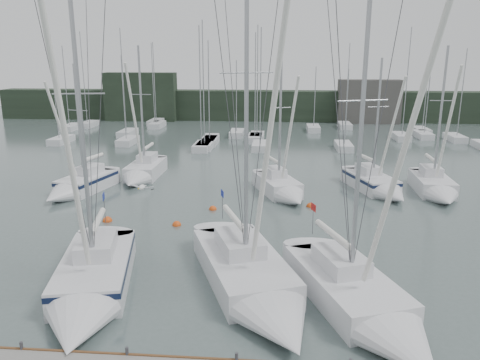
# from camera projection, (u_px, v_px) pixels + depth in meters

# --- Properties ---
(ground) EXTENTS (160.00, 160.00, 0.00)m
(ground) POSITION_uv_depth(u_px,v_px,m) (200.00, 308.00, 20.84)
(ground) COLOR #4D5D5A
(ground) RESTS_ON ground
(far_treeline) EXTENTS (90.00, 4.00, 5.00)m
(far_treeline) POSITION_uv_depth(u_px,v_px,m) (259.00, 105.00, 79.85)
(far_treeline) COLOR black
(far_treeline) RESTS_ON ground
(far_building_left) EXTENTS (12.00, 3.00, 8.00)m
(far_building_left) POSITION_uv_depth(u_px,v_px,m) (141.00, 97.00, 79.11)
(far_building_left) COLOR black
(far_building_left) RESTS_ON ground
(far_building_right) EXTENTS (10.00, 3.00, 7.00)m
(far_building_right) POSITION_uv_depth(u_px,v_px,m) (369.00, 102.00, 76.25)
(far_building_right) COLOR #44413E
(far_building_right) RESTS_ON ground
(mast_forest) EXTENTS (57.46, 24.36, 14.78)m
(mast_forest) POSITION_uv_depth(u_px,v_px,m) (250.00, 134.00, 63.12)
(mast_forest) COLOR silver
(mast_forest) RESTS_ON ground
(sailboat_near_left) EXTENTS (5.29, 10.80, 15.72)m
(sailboat_near_left) POSITION_uv_depth(u_px,v_px,m) (89.00, 289.00, 21.23)
(sailboat_near_left) COLOR silver
(sailboat_near_left) RESTS_ON ground
(sailboat_near_center) EXTENTS (7.24, 11.74, 17.35)m
(sailboat_near_center) POSITION_uv_depth(u_px,v_px,m) (258.00, 290.00, 21.22)
(sailboat_near_center) COLOR silver
(sailboat_near_center) RESTS_ON ground
(sailboat_near_right) EXTENTS (6.52, 10.68, 15.52)m
(sailboat_near_right) POSITION_uv_depth(u_px,v_px,m) (369.00, 310.00, 19.58)
(sailboat_near_right) COLOR silver
(sailboat_near_right) RESTS_ON ground
(sailboat_mid_a) EXTENTS (4.38, 8.04, 11.10)m
(sailboat_mid_a) POSITION_uv_depth(u_px,v_px,m) (77.00, 187.00, 37.73)
(sailboat_mid_a) COLOR silver
(sailboat_mid_a) RESTS_ON ground
(sailboat_mid_b) EXTENTS (2.71, 8.04, 12.55)m
(sailboat_mid_b) POSITION_uv_depth(u_px,v_px,m) (141.00, 173.00, 42.00)
(sailboat_mid_b) COLOR silver
(sailboat_mid_b) RESTS_ON ground
(sailboat_mid_c) EXTENTS (4.96, 7.72, 11.54)m
(sailboat_mid_c) POSITION_uv_depth(u_px,v_px,m) (283.00, 190.00, 36.97)
(sailboat_mid_c) COLOR silver
(sailboat_mid_c) RESTS_ON ground
(sailboat_mid_d) EXTENTS (4.91, 8.32, 11.56)m
(sailboat_mid_d) POSITION_uv_depth(u_px,v_px,m) (379.00, 186.00, 37.99)
(sailboat_mid_d) COLOR silver
(sailboat_mid_d) RESTS_ON ground
(sailboat_mid_e) EXTENTS (2.91, 7.65, 12.45)m
(sailboat_mid_e) POSITION_uv_depth(u_px,v_px,m) (436.00, 189.00, 37.13)
(sailboat_mid_e) COLOR silver
(sailboat_mid_e) RESTS_ON ground
(buoy_a) EXTENTS (0.59, 0.59, 0.59)m
(buoy_a) POSITION_uv_depth(u_px,v_px,m) (177.00, 225.00, 30.98)
(buoy_a) COLOR #D14712
(buoy_a) RESTS_ON ground
(buoy_b) EXTENTS (0.59, 0.59, 0.59)m
(buoy_b) POSITION_uv_depth(u_px,v_px,m) (310.00, 207.00, 34.77)
(buoy_b) COLOR #D14712
(buoy_b) RESTS_ON ground
(buoy_c) EXTENTS (0.65, 0.65, 0.65)m
(buoy_c) POSITION_uv_depth(u_px,v_px,m) (107.00, 221.00, 31.74)
(buoy_c) COLOR #D14712
(buoy_c) RESTS_ON ground
(seagull) EXTENTS (1.03, 0.50, 0.21)m
(seagull) POSITION_uv_depth(u_px,v_px,m) (142.00, 187.00, 18.95)
(seagull) COLOR white
(seagull) RESTS_ON ground
(buoy_d) EXTENTS (0.56, 0.56, 0.56)m
(buoy_d) POSITION_uv_depth(u_px,v_px,m) (213.00, 209.00, 34.13)
(buoy_d) COLOR #D14712
(buoy_d) RESTS_ON ground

